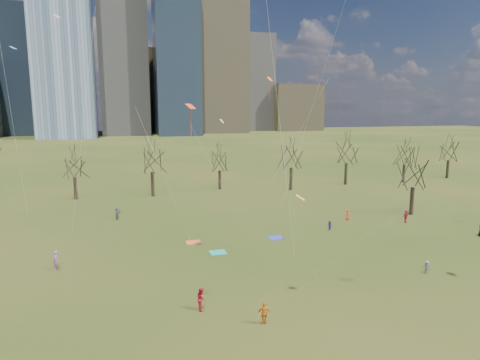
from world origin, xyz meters
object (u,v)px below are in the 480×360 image
object	(u,v)px
blanket_crimson	(194,242)
person_2	(202,299)
person_4	(264,313)
blanket_navy	(276,238)
blanket_teal	(218,252)

from	to	relation	value
blanket_crimson	person_2	distance (m)	15.78
person_4	blanket_navy	bearing A→B (deg)	-98.46
person_2	blanket_navy	bearing A→B (deg)	-31.97
blanket_teal	person_4	world-z (taller)	person_4
blanket_crimson	person_4	size ratio (longest dim) A/B	1.01
blanket_crimson	person_4	bearing A→B (deg)	-85.06
blanket_teal	blanket_navy	world-z (taller)	same
blanket_crimson	person_2	xyz separation A→B (m)	(-2.06, -15.62, 0.83)
person_2	blanket_crimson	bearing A→B (deg)	-2.06
blanket_navy	person_2	size ratio (longest dim) A/B	0.95
blanket_teal	blanket_navy	size ratio (longest dim) A/B	1.00
blanket_teal	blanket_navy	xyz separation A→B (m)	(7.36, 2.99, 0.00)
blanket_navy	blanket_crimson	xyz separation A→B (m)	(-9.18, 0.93, 0.00)
blanket_teal	blanket_navy	bearing A→B (deg)	22.09
blanket_crimson	person_4	xyz separation A→B (m)	(1.63, -18.87, 0.77)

